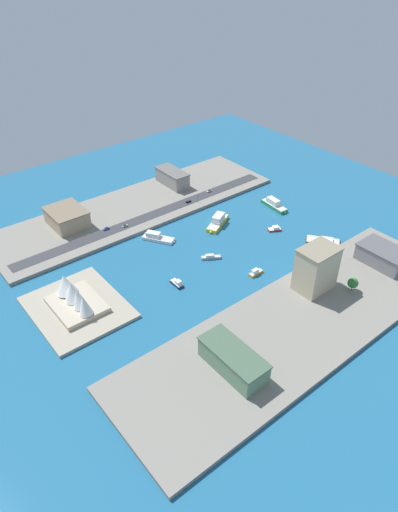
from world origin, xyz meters
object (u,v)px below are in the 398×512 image
object	(u,v)px
traffic_light_waterfront	(198,198)
ferry_white_commuter	(157,237)
hatchback_blue	(106,229)
ferry_yellow_fast	(218,221)
suv_black	(188,201)
opera_landmark	(74,296)
carpark_squat_concrete	(172,177)
sedan_silver	(125,226)
barge_flat_brown	(324,241)
terminal_long_green	(233,360)
patrol_launch_navy	(177,283)
yacht_sleek_gray	(211,257)
warehouse_low_gray	(383,256)
water_taxi_orange	(256,272)
ferry_green_doubledeck	(274,204)
apartment_midrise_tan	(67,217)
van_white	(209,191)
office_block_beige	(316,269)
tugboat_red	(275,229)

from	to	relation	value
traffic_light_waterfront	ferry_white_commuter	bearing A→B (deg)	111.51
hatchback_blue	ferry_yellow_fast	bearing A→B (deg)	-121.18
ferry_yellow_fast	suv_black	world-z (taller)	ferry_yellow_fast
suv_black	opera_landmark	world-z (taller)	opera_landmark
carpark_squat_concrete	sedan_silver	xyz separation A→B (m)	(-35.72, 71.10, -5.68)
barge_flat_brown	ferry_white_commuter	size ratio (longest dim) A/B	1.05
barge_flat_brown	carpark_squat_concrete	distance (m)	146.39
terminal_long_green	sedan_silver	size ratio (longest dim) A/B	9.02
barge_flat_brown	terminal_long_green	bearing A→B (deg)	109.73
patrol_launch_navy	carpark_squat_concrete	size ratio (longest dim) A/B	0.35
carpark_squat_concrete	hatchback_blue	xyz separation A→B (m)	(-30.43, 84.32, -5.61)
yacht_sleek_gray	opera_landmark	distance (m)	97.94
opera_landmark	hatchback_blue	bearing A→B (deg)	-42.25
warehouse_low_gray	barge_flat_brown	bearing A→B (deg)	9.09
water_taxi_orange	ferry_green_doubledeck	bearing A→B (deg)	-53.79
barge_flat_brown	warehouse_low_gray	distance (m)	44.59
barge_flat_brown	ferry_white_commuter	xyz separation A→B (m)	(79.43, 93.73, 0.98)
apartment_midrise_tan	suv_black	xyz separation A→B (m)	(-30.60, -93.59, -5.53)
ferry_green_doubledeck	sedan_silver	world-z (taller)	ferry_green_doubledeck
patrol_launch_navy	van_white	size ratio (longest dim) A/B	2.39
traffic_light_waterfront	carpark_squat_concrete	bearing A→B (deg)	-4.89
office_block_beige	van_white	distance (m)	145.90
patrol_launch_navy	terminal_long_green	distance (m)	78.77
terminal_long_green	traffic_light_waterfront	xyz separation A→B (m)	(150.04, -97.52, -1.95)
patrol_launch_navy	office_block_beige	size ratio (longest dim) A/B	0.39
patrol_launch_navy	terminal_long_green	world-z (taller)	terminal_long_green
hatchback_blue	sedan_silver	xyz separation A→B (m)	(-5.29, -13.23, -0.07)
ferry_green_doubledeck	barge_flat_brown	bearing A→B (deg)	170.64
warehouse_low_gray	terminal_long_green	world-z (taller)	terminal_long_green
ferry_green_doubledeck	patrol_launch_navy	bearing A→B (deg)	104.43
apartment_midrise_tan	yacht_sleek_gray	bearing A→B (deg)	-149.82
ferry_green_doubledeck	traffic_light_waterfront	bearing A→B (deg)	47.78
patrol_launch_navy	ferry_white_commuter	bearing A→B (deg)	-21.42
opera_landmark	warehouse_low_gray	bearing A→B (deg)	-117.01
barge_flat_brown	tugboat_red	bearing A→B (deg)	25.21
tugboat_red	van_white	xyz separation A→B (m)	(76.33, 1.65, 2.32)
warehouse_low_gray	ferry_green_doubledeck	bearing A→B (deg)	-1.58
patrol_launch_navy	carpark_squat_concrete	distance (m)	140.47
water_taxi_orange	patrol_launch_navy	world-z (taller)	patrol_launch_navy
patrol_launch_navy	terminal_long_green	bearing A→B (deg)	164.91
patrol_launch_navy	opera_landmark	world-z (taller)	opera_landmark
patrol_launch_navy	carpark_squat_concrete	xyz separation A→B (m)	(114.81, -80.57, 7.70)
patrol_launch_navy	apartment_midrise_tan	world-z (taller)	apartment_midrise_tan
warehouse_low_gray	sedan_silver	xyz separation A→B (m)	(149.97, 111.60, -4.98)
warehouse_low_gray	apartment_midrise_tan	size ratio (longest dim) A/B	1.05
barge_flat_brown	sedan_silver	distance (m)	149.36
barge_flat_brown	traffic_light_waterfront	size ratio (longest dim) A/B	3.90
patrol_launch_navy	office_block_beige	distance (m)	88.19
tugboat_red	ferry_green_doubledeck	bearing A→B (deg)	-45.56
van_white	sedan_silver	bearing A→B (deg)	92.51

